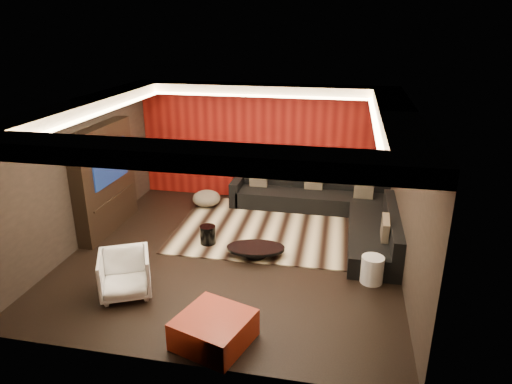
% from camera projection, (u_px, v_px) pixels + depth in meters
% --- Properties ---
extents(floor, '(6.00, 6.00, 0.02)m').
position_uv_depth(floor, '(234.00, 254.00, 8.60)').
color(floor, black).
rests_on(floor, ground).
extents(ceiling, '(6.00, 6.00, 0.02)m').
position_uv_depth(ceiling, '(231.00, 105.00, 7.61)').
color(ceiling, silver).
rests_on(ceiling, ground).
extents(wall_back, '(6.00, 0.02, 2.80)m').
position_uv_depth(wall_back, '(264.00, 143.00, 10.87)').
color(wall_back, black).
rests_on(wall_back, ground).
extents(wall_left, '(0.02, 6.00, 2.80)m').
position_uv_depth(wall_left, '(79.00, 173.00, 8.67)').
color(wall_left, black).
rests_on(wall_left, ground).
extents(wall_right, '(0.02, 6.00, 2.80)m').
position_uv_depth(wall_right, '(409.00, 196.00, 7.55)').
color(wall_right, black).
rests_on(wall_right, ground).
extents(red_feature_wall, '(5.98, 0.05, 2.78)m').
position_uv_depth(red_feature_wall, '(263.00, 143.00, 10.83)').
color(red_feature_wall, '#6B0C0A').
rests_on(red_feature_wall, ground).
extents(soffit_back, '(6.00, 0.60, 0.22)m').
position_uv_depth(soffit_back, '(262.00, 90.00, 10.13)').
color(soffit_back, silver).
rests_on(soffit_back, ground).
extents(soffit_front, '(6.00, 0.60, 0.22)m').
position_uv_depth(soffit_front, '(172.00, 155.00, 5.18)').
color(soffit_front, silver).
rests_on(soffit_front, ground).
extents(soffit_left, '(0.60, 4.80, 0.22)m').
position_uv_depth(soffit_left, '(85.00, 106.00, 8.16)').
color(soffit_left, silver).
rests_on(soffit_left, ground).
extents(soffit_right, '(0.60, 4.80, 0.22)m').
position_uv_depth(soffit_right, '(398.00, 118.00, 7.15)').
color(soffit_right, silver).
rests_on(soffit_right, ground).
extents(cove_back, '(4.80, 0.08, 0.04)m').
position_uv_depth(cove_back, '(259.00, 96.00, 9.85)').
color(cove_back, '#FFD899').
rests_on(cove_back, ground).
extents(cove_front, '(4.80, 0.08, 0.04)m').
position_uv_depth(cove_front, '(183.00, 155.00, 5.52)').
color(cove_front, '#FFD899').
rests_on(cove_front, ground).
extents(cove_left, '(0.08, 4.80, 0.04)m').
position_uv_depth(cove_left, '(103.00, 112.00, 8.13)').
color(cove_left, '#FFD899').
rests_on(cove_left, ground).
extents(cove_right, '(0.08, 4.80, 0.04)m').
position_uv_depth(cove_right, '(375.00, 123.00, 7.25)').
color(cove_right, '#FFD899').
rests_on(cove_right, ground).
extents(tv_surround, '(0.30, 2.00, 2.20)m').
position_uv_depth(tv_surround, '(105.00, 179.00, 9.30)').
color(tv_surround, black).
rests_on(tv_surround, ground).
extents(tv_screen, '(0.04, 1.30, 0.80)m').
position_uv_depth(tv_screen, '(110.00, 163.00, 9.14)').
color(tv_screen, black).
rests_on(tv_screen, ground).
extents(tv_shelf, '(0.04, 1.60, 0.04)m').
position_uv_depth(tv_shelf, '(114.00, 198.00, 9.41)').
color(tv_shelf, black).
rests_on(tv_shelf, ground).
extents(rug, '(4.05, 3.06, 0.02)m').
position_uv_depth(rug, '(273.00, 229.00, 9.62)').
color(rug, beige).
rests_on(rug, floor).
extents(coffee_table, '(1.24, 1.24, 0.18)m').
position_uv_depth(coffee_table, '(256.00, 251.00, 8.46)').
color(coffee_table, black).
rests_on(coffee_table, rug).
extents(drum_stool, '(0.41, 0.41, 0.36)m').
position_uv_depth(drum_stool, '(208.00, 235.00, 8.91)').
color(drum_stool, black).
rests_on(drum_stool, rug).
extents(striped_pouf, '(0.72, 0.72, 0.36)m').
position_uv_depth(striped_pouf, '(206.00, 198.00, 10.74)').
color(striped_pouf, beige).
rests_on(striped_pouf, rug).
extents(white_side_table, '(0.45, 0.45, 0.47)m').
position_uv_depth(white_side_table, '(372.00, 270.00, 7.60)').
color(white_side_table, white).
rests_on(white_side_table, floor).
extents(orange_ottoman, '(1.15, 1.15, 0.40)m').
position_uv_depth(orange_ottoman, '(214.00, 330.00, 6.17)').
color(orange_ottoman, maroon).
rests_on(orange_ottoman, floor).
extents(armchair, '(1.04, 1.05, 0.72)m').
position_uv_depth(armchair, '(125.00, 274.00, 7.22)').
color(armchair, white).
rests_on(armchair, floor).
extents(sectional_sofa, '(3.65, 3.50, 0.75)m').
position_uv_depth(sectional_sofa, '(332.00, 210.00, 9.90)').
color(sectional_sofa, black).
rests_on(sectional_sofa, floor).
extents(throw_pillows, '(3.05, 2.72, 0.50)m').
position_uv_depth(throw_pillows, '(326.00, 192.00, 9.94)').
color(throw_pillows, beige).
rests_on(throw_pillows, sectional_sofa).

